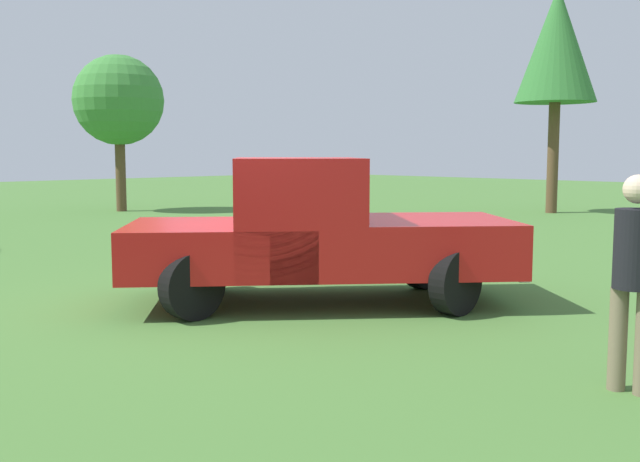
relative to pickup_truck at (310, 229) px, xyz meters
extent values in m
plane|color=#477533|center=(0.52, -0.40, -0.93)|extent=(80.00, 80.00, 0.00)
cylinder|color=black|center=(-1.78, 0.41, -0.55)|extent=(0.77, 0.22, 0.77)
cylinder|color=black|center=(-0.71, 1.68, -0.55)|extent=(0.77, 0.22, 0.77)
cylinder|color=black|center=(0.53, -1.52, -0.55)|extent=(0.77, 0.22, 0.77)
cylinder|color=black|center=(1.59, -0.26, -0.55)|extent=(0.77, 0.22, 0.77)
cube|color=red|center=(-1.17, 0.98, -0.21)|extent=(2.70, 2.70, 0.64)
cube|color=red|center=(0.12, -0.10, 0.17)|extent=(2.41, 2.46, 1.40)
cube|color=slate|center=(0.12, -0.10, 0.61)|extent=(2.13, 2.20, 0.48)
cube|color=red|center=(0.84, -0.71, -0.23)|extent=(2.98, 2.95, 0.60)
cube|color=silver|center=(-1.84, 1.55, -0.47)|extent=(1.30, 1.51, 0.16)
cylinder|color=#7A6B51|center=(0.62, 4.13, -0.52)|extent=(0.14, 0.14, 0.82)
cylinder|color=black|center=(0.62, 4.23, 0.20)|extent=(0.34, 0.34, 0.62)
sphere|color=beige|center=(0.62, 4.23, 0.66)|extent=(0.22, 0.22, 0.22)
cylinder|color=brown|center=(-14.75, -4.52, 0.76)|extent=(0.34, 0.34, 3.38)
cone|color=#337533|center=(-14.75, -4.52, 4.19)|extent=(2.44, 2.44, 3.49)
cylinder|color=brown|center=(-5.64, -14.47, 0.39)|extent=(0.32, 0.32, 2.65)
sphere|color=#3D8438|center=(-5.64, -14.47, 2.56)|extent=(2.81, 2.81, 2.81)
cone|color=orange|center=(-4.24, -4.73, -0.65)|extent=(0.32, 0.32, 0.55)
camera|label=1|loc=(6.26, 6.48, 0.95)|focal=41.14mm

